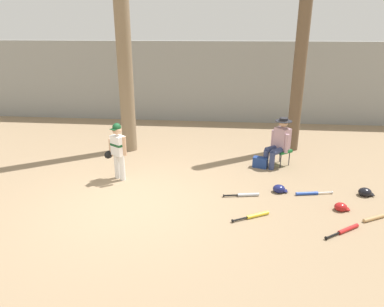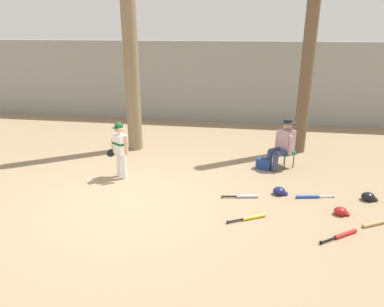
% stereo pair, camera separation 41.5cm
% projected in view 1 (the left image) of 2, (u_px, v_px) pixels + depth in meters
% --- Properties ---
extents(ground_plane, '(60.00, 60.00, 0.00)m').
position_uv_depth(ground_plane, '(132.00, 204.00, 6.88)').
color(ground_plane, '#937A5B').
extents(concrete_back_wall, '(18.00, 0.36, 2.80)m').
position_uv_depth(concrete_back_wall, '(178.00, 82.00, 12.70)').
color(concrete_back_wall, gray).
rests_on(concrete_back_wall, ground).
extents(tree_near_player, '(0.64, 0.64, 6.19)m').
position_uv_depth(tree_near_player, '(124.00, 48.00, 9.01)').
color(tree_near_player, '#7F6B51').
rests_on(tree_near_player, ground).
extents(tree_behind_spectator, '(0.43, 0.43, 5.63)m').
position_uv_depth(tree_behind_spectator, '(301.00, 53.00, 9.09)').
color(tree_behind_spectator, brown).
rests_on(tree_behind_spectator, ground).
extents(young_ballplayer, '(0.60, 0.38, 1.31)m').
position_uv_depth(young_ballplayer, '(118.00, 148.00, 7.76)').
color(young_ballplayer, white).
rests_on(young_ballplayer, ground).
extents(folding_stool, '(0.56, 0.56, 0.41)m').
position_uv_depth(folding_stool, '(281.00, 151.00, 8.71)').
color(folding_stool, '#196B2D').
rests_on(folding_stool, ground).
extents(seated_spectator, '(0.64, 0.61, 1.20)m').
position_uv_depth(seated_spectator, '(279.00, 141.00, 8.57)').
color(seated_spectator, navy).
rests_on(seated_spectator, ground).
extents(handbag_beside_stool, '(0.38, 0.28, 0.26)m').
position_uv_depth(handbag_beside_stool, '(260.00, 162.00, 8.63)').
color(handbag_beside_stool, navy).
rests_on(handbag_beside_stool, ground).
extents(bat_yellow_trainer, '(0.69, 0.42, 0.07)m').
position_uv_depth(bat_yellow_trainer, '(255.00, 216.00, 6.38)').
color(bat_yellow_trainer, yellow).
rests_on(bat_yellow_trainer, ground).
extents(bat_red_barrel, '(0.68, 0.52, 0.07)m').
position_uv_depth(bat_red_barrel, '(346.00, 230.00, 5.93)').
color(bat_red_barrel, red).
rests_on(bat_red_barrel, ground).
extents(bat_aluminum_silver, '(0.73, 0.20, 0.07)m').
position_uv_depth(bat_aluminum_silver, '(245.00, 195.00, 7.17)').
color(bat_aluminum_silver, '#B7BCC6').
rests_on(bat_aluminum_silver, ground).
extents(bat_blue_youth, '(0.78, 0.21, 0.07)m').
position_uv_depth(bat_blue_youth, '(310.00, 193.00, 7.24)').
color(bat_blue_youth, '#2347AD').
rests_on(bat_blue_youth, ground).
extents(bat_wood_tan, '(0.73, 0.44, 0.07)m').
position_uv_depth(bat_wood_tan, '(376.00, 217.00, 6.32)').
color(bat_wood_tan, tan).
rests_on(bat_wood_tan, ground).
extents(batting_helmet_navy, '(0.30, 0.23, 0.17)m').
position_uv_depth(batting_helmet_navy, '(279.00, 189.00, 7.34)').
color(batting_helmet_navy, navy).
rests_on(batting_helmet_navy, ground).
extents(batting_helmet_red, '(0.28, 0.21, 0.16)m').
position_uv_depth(batting_helmet_red, '(341.00, 207.00, 6.61)').
color(batting_helmet_red, '#A81919').
rests_on(batting_helmet_red, ground).
extents(batting_helmet_black, '(0.31, 0.24, 0.18)m').
position_uv_depth(batting_helmet_black, '(365.00, 192.00, 7.19)').
color(batting_helmet_black, black).
rests_on(batting_helmet_black, ground).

